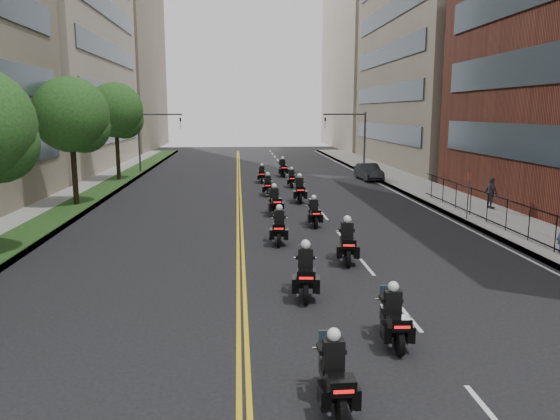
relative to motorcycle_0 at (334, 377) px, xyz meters
The scene contains 24 objects.
sidewalk_right 27.14m from the motorcycle_0, 64.44° to the left, with size 4.00×90.00×0.15m, color gray.
sidewalk_left 27.40m from the motorcycle_0, 116.66° to the left, with size 4.00×90.00×0.15m, color gray.
grass_strip 27.05m from the motorcycle_0, 115.15° to the left, with size 2.00×90.00×0.04m, color #193E16.
building_right_tan 53.94m from the motorcycle_0, 65.95° to the left, with size 15.11×28.00×30.00m.
building_right_far 81.28m from the motorcycle_0, 74.69° to the left, with size 15.00×28.00×26.00m, color #A89B88.
building_left_far 81.57m from the motorcycle_0, 106.05° to the left, with size 16.00×28.00×26.00m, color #746855.
iron_fence 15.70m from the motorcycle_0, 46.99° to the left, with size 0.05×28.00×1.50m.
street_trees 21.82m from the motorcycle_0, 122.09° to the left, with size 4.40×38.40×7.98m.
traffic_signal_right 42.61m from the motorcycle_0, 77.43° to the left, with size 4.09×0.20×5.60m.
traffic_signal_left 42.74m from the motorcycle_0, 103.33° to the left, with size 4.09×0.20×5.60m.
motorcycle_0 is the anchor object (origin of this frame).
motorcycle_1 3.41m from the motorcycle_0, 54.88° to the left, with size 0.52×2.12×1.56m.
motorcycle_2 6.47m from the motorcycle_0, 87.87° to the left, with size 0.67×2.39×1.76m.
motorcycle_3 10.49m from the motorcycle_0, 77.33° to the left, with size 0.73×2.40×1.78m.
motorcycle_4 13.43m from the motorcycle_0, 90.18° to the left, with size 0.64×2.30×1.69m.
motorcycle_5 17.05m from the motorcycle_0, 83.37° to the left, with size 0.48×2.11×1.56m.
motorcycle_6 20.06m from the motorcycle_0, 89.43° to the left, with size 0.64×2.36×1.74m.
motorcycle_7 24.32m from the motorcycle_0, 85.11° to the left, with size 0.59×2.46×1.82m.
motorcycle_8 27.23m from the motorcycle_0, 89.53° to the left, with size 0.53×2.15×1.58m.
motorcycle_9 31.23m from the motorcycle_0, 85.86° to the left, with size 0.49×2.07×1.53m.
motorcycle_10 34.09m from the motorcycle_0, 89.80° to the left, with size 0.49×2.08×1.54m.
motorcycle_11 38.03m from the motorcycle_0, 86.77° to the left, with size 0.58×2.41×1.77m.
parked_sedan 36.16m from the motorcycle_0, 75.41° to the left, with size 1.46×4.19×1.38m, color black.
pedestrian_c 23.90m from the motorcycle_0, 57.95° to the left, with size 1.05×0.44×1.79m, color #413F47.
Camera 1 is at (-1.51, -9.13, 5.66)m, focal length 35.00 mm.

